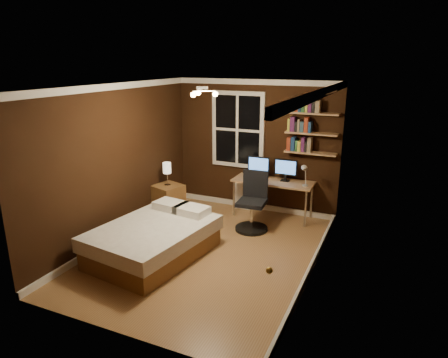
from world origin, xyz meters
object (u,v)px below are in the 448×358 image
at_px(nightstand, 168,200).
at_px(monitor_right, 286,170).
at_px(monitor_left, 259,167).
at_px(office_chair, 253,208).
at_px(radiator, 243,194).
at_px(desk_lamp, 305,175).
at_px(bedside_lamp, 167,174).
at_px(desk, 273,184).
at_px(bed, 154,240).

xyz_separation_m(nightstand, monitor_right, (2.01, 0.83, 0.61)).
relative_size(nightstand, monitor_left, 1.43).
bearing_deg(monitor_right, office_chair, -114.12).
bearing_deg(nightstand, radiator, 57.55).
bearing_deg(desk_lamp, monitor_right, 150.29).
distance_m(nightstand, radiator, 1.49).
distance_m(bedside_lamp, monitor_right, 2.17).
bearing_deg(office_chair, desk, 74.86).
bearing_deg(office_chair, radiator, 116.11).
xyz_separation_m(monitor_left, office_chair, (0.17, -0.77, -0.52)).
relative_size(desk_lamp, office_chair, 0.43).
relative_size(nightstand, radiator, 1.04).
bearing_deg(monitor_left, bed, -109.63).
relative_size(bedside_lamp, desk_lamp, 0.99).
bearing_deg(desk_lamp, monitor_left, 166.03).
relative_size(bedside_lamp, office_chair, 0.43).
bearing_deg(nightstand, desk_lamp, 31.99).
relative_size(nightstand, office_chair, 0.59).
distance_m(bed, office_chair, 1.83).
distance_m(monitor_left, office_chair, 0.95).
relative_size(radiator, desk_lamp, 1.31).
bearing_deg(desk_lamp, nightstand, -165.97).
bearing_deg(office_chair, monitor_left, 98.61).
relative_size(bed, office_chair, 1.95).
distance_m(bed, radiator, 2.47).
xyz_separation_m(bed, desk_lamp, (1.74, 2.08, 0.66)).
distance_m(bedside_lamp, desk_lamp, 2.49).
bearing_deg(radiator, monitor_left, -18.71).
distance_m(bedside_lamp, monitor_left, 1.71).
distance_m(bedside_lamp, office_chair, 1.72).
xyz_separation_m(radiator, desk, (0.65, -0.19, 0.35)).
height_order(desk, monitor_left, monitor_left).
bearing_deg(desk, office_chair, -101.20).
bearing_deg(office_chair, bedside_lamp, 178.00).
relative_size(radiator, office_chair, 0.56).
height_order(monitor_left, desk_lamp, desk_lamp).
relative_size(radiator, desk, 0.39).
height_order(monitor_right, office_chair, monitor_right).
xyz_separation_m(radiator, monitor_left, (0.34, -0.12, 0.62)).
xyz_separation_m(radiator, desk_lamp, (1.26, -0.35, 0.63)).
bearing_deg(monitor_right, bed, -120.18).
relative_size(nightstand, desk, 0.41).
xyz_separation_m(bedside_lamp, radiator, (1.15, 0.95, -0.53)).
distance_m(nightstand, bedside_lamp, 0.52).
height_order(bedside_lamp, desk, bedside_lamp).
bearing_deg(monitor_right, nightstand, -157.52).
relative_size(nightstand, monitor_right, 1.43).
relative_size(bedside_lamp, desk, 0.29).
bearing_deg(desk, radiator, 163.80).
xyz_separation_m(bed, office_chair, (1.00, 1.53, 0.13)).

